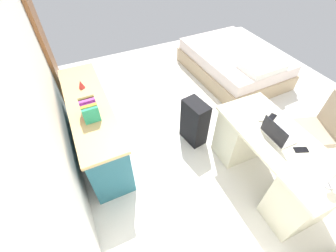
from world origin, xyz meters
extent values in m
plane|color=silver|center=(0.00, 0.00, 0.00)|extent=(5.38, 5.38, 0.00)
cube|color=silver|center=(0.00, 2.08, 1.31)|extent=(4.38, 0.10, 2.61)
cube|color=brown|center=(1.64, 2.00, 1.02)|extent=(0.88, 0.05, 2.04)
cube|color=beige|center=(-1.17, 0.02, 0.74)|extent=(1.45, 0.69, 0.04)
cube|color=beige|center=(-1.66, 0.03, 0.36)|extent=(0.41, 0.60, 0.72)
cube|color=beige|center=(-0.68, 0.01, 0.36)|extent=(0.41, 0.60, 0.72)
cylinder|color=black|center=(-1.10, -0.69, 0.02)|extent=(0.52, 0.52, 0.04)
cylinder|color=black|center=(-1.10, -0.69, 0.21)|extent=(0.06, 0.06, 0.42)
cube|color=tan|center=(-1.10, -0.69, 0.46)|extent=(0.58, 0.58, 0.08)
cube|color=#235B6B|center=(0.22, 1.70, 0.37)|extent=(1.76, 0.44, 0.74)
cube|color=tan|center=(0.22, 1.70, 0.76)|extent=(1.80, 0.48, 0.04)
cube|color=#1E4E5B|center=(-0.17, 1.47, 0.20)|extent=(0.67, 0.01, 0.26)
cube|color=#1E4E5B|center=(0.62, 1.47, 0.20)|extent=(0.67, 0.01, 0.26)
cube|color=tan|center=(0.95, -1.07, 0.14)|extent=(1.94, 1.45, 0.28)
cube|color=silver|center=(0.95, -1.07, 0.38)|extent=(1.88, 1.39, 0.20)
cube|color=white|center=(0.28, -1.09, 0.53)|extent=(0.50, 0.69, 0.10)
cube|color=black|center=(-0.22, 0.45, 0.33)|extent=(0.39, 0.27, 0.66)
cube|color=silver|center=(-1.12, 0.01, 0.76)|extent=(0.31, 0.23, 0.02)
cube|color=black|center=(-1.11, 0.11, 0.86)|extent=(0.31, 0.02, 0.19)
ellipsoid|color=white|center=(-0.86, 0.00, 0.77)|extent=(0.06, 0.10, 0.03)
cube|color=black|center=(-1.35, -0.06, 0.76)|extent=(0.11, 0.15, 0.01)
cube|color=black|center=(-0.88, -0.13, 0.76)|extent=(0.12, 0.15, 0.01)
cylinder|color=silver|center=(-1.72, 0.03, 0.76)|extent=(0.11, 0.11, 0.01)
cube|color=#2B9B71|center=(-0.12, 1.70, 0.87)|extent=(0.04, 0.17, 0.19)
cube|color=olive|center=(-0.08, 1.70, 0.87)|extent=(0.04, 0.17, 0.20)
cube|color=#61165C|center=(-0.04, 1.70, 0.87)|extent=(0.03, 0.17, 0.19)
cube|color=#B445B8|center=(0.00, 1.70, 0.88)|extent=(0.03, 0.17, 0.21)
cube|color=brown|center=(0.04, 1.70, 0.89)|extent=(0.03, 0.17, 0.22)
cube|color=olive|center=(0.08, 1.70, 0.87)|extent=(0.03, 0.17, 0.19)
cone|color=red|center=(0.56, 1.70, 0.83)|extent=(0.08, 0.08, 0.11)
camera|label=1|loc=(-2.04, 1.71, 2.51)|focal=24.22mm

